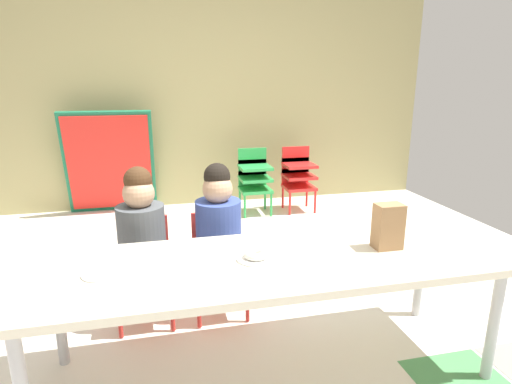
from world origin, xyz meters
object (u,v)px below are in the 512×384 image
paper_plate_near_edge (256,258)px  paper_plate_center_table (103,273)px  folded_activity_table (110,163)px  seated_child_near_camera (142,232)px  donut_powdered_on_plate (256,254)px  kid_chair_red_stack (298,174)px  seated_child_middle_seat (218,226)px  craft_table (271,268)px  kid_chair_green_stack (254,176)px  paper_bag_brown (388,226)px

paper_plate_near_edge → paper_plate_center_table: same height
folded_activity_table → paper_plate_near_edge: (0.92, -2.80, 0.05)m
seated_child_near_camera → paper_plate_near_edge: 0.76m
donut_powdered_on_plate → kid_chair_red_stack: bearing=67.1°
seated_child_near_camera → donut_powdered_on_plate: size_ratio=8.10×
seated_child_near_camera → seated_child_middle_seat: (0.43, 0.00, 0.00)m
seated_child_middle_seat → donut_powdered_on_plate: seated_child_middle_seat is taller
seated_child_near_camera → donut_powdered_on_plate: (0.52, -0.56, 0.06)m
seated_child_middle_seat → paper_plate_near_edge: (0.09, -0.56, 0.03)m
seated_child_near_camera → paper_plate_center_table: seated_child_near_camera is taller
kid_chair_red_stack → seated_child_middle_seat: bearing=-120.7°
paper_plate_near_edge → donut_powdered_on_plate: 0.02m
seated_child_near_camera → donut_powdered_on_plate: seated_child_near_camera is taller
kid_chair_red_stack → donut_powdered_on_plate: bearing=-112.9°
craft_table → kid_chair_green_stack: (0.49, 2.47, -0.14)m
donut_powdered_on_plate → kid_chair_green_stack: bearing=77.3°
kid_chair_red_stack → folded_activity_table: bearing=170.0°
seated_child_middle_seat → paper_plate_near_edge: 0.56m
kid_chair_green_stack → folded_activity_table: 1.51m
seated_child_near_camera → paper_plate_near_edge: bearing=-46.8°
seated_child_middle_seat → kid_chair_green_stack: bearing=71.2°
craft_table → kid_chair_red_stack: kid_chair_red_stack is taller
seated_child_near_camera → kid_chair_green_stack: size_ratio=1.35×
craft_table → folded_activity_table: (-0.98, 2.81, -0.00)m
seated_child_near_camera → paper_plate_near_edge: seated_child_near_camera is taller
paper_plate_center_table → donut_powdered_on_plate: (0.66, -0.00, 0.02)m
seated_child_near_camera → kid_chair_green_stack: 2.19m
craft_table → seated_child_near_camera: (-0.59, 0.57, 0.02)m
kid_chair_green_stack → donut_powdered_on_plate: kid_chair_green_stack is taller
kid_chair_red_stack → folded_activity_table: 1.99m
kid_chair_red_stack → donut_powdered_on_plate: (-1.03, -2.45, 0.21)m
paper_plate_near_edge → folded_activity_table: bearing=108.1°
craft_table → donut_powdered_on_plate: bearing=167.2°
kid_chair_green_stack → paper_plate_near_edge: size_ratio=3.78×
folded_activity_table → paper_plate_center_table: bearing=-84.7°
seated_child_middle_seat → craft_table: bearing=-74.3°
folded_activity_table → kid_chair_red_stack: bearing=-10.0°
seated_child_near_camera → kid_chair_green_stack: (1.07, 1.90, -0.16)m
donut_powdered_on_plate → paper_plate_near_edge: bearing=0.0°
paper_bag_brown → paper_plate_center_table: size_ratio=1.22×
seated_child_near_camera → paper_bag_brown: size_ratio=4.17×
kid_chair_green_stack → paper_bag_brown: (0.09, -2.47, 0.30)m
craft_table → paper_plate_near_edge: size_ratio=11.86×
kid_chair_red_stack → paper_bag_brown: 2.52m
folded_activity_table → paper_bag_brown: (1.56, -2.81, 0.16)m
seated_child_near_camera → seated_child_middle_seat: bearing=0.0°
kid_chair_red_stack → paper_bag_brown: bearing=-99.0°
paper_plate_center_table → kid_chair_green_stack: bearing=63.8°
kid_chair_green_stack → paper_plate_near_edge: bearing=-102.7°
craft_table → paper_plate_center_table: (-0.72, 0.02, 0.05)m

